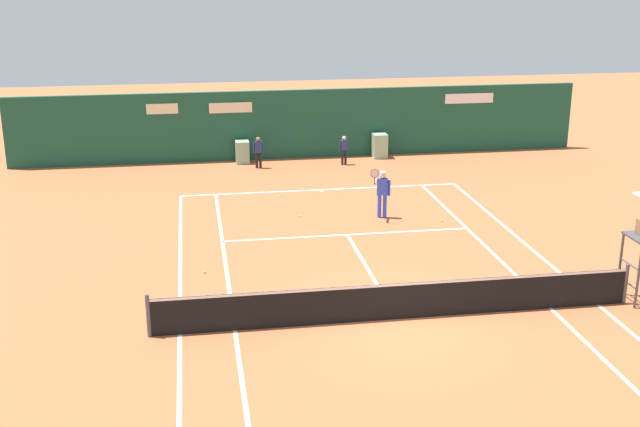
% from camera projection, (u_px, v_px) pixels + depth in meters
% --- Properties ---
extents(ground_plane, '(80.00, 80.00, 0.01)m').
position_uv_depth(ground_plane, '(392.00, 309.00, 20.46)').
color(ground_plane, '#BC6038').
extents(tennis_net, '(12.10, 0.10, 1.07)m').
position_uv_depth(tennis_net, '(398.00, 300.00, 19.77)').
color(tennis_net, '#4C4C51').
rests_on(tennis_net, ground_plane).
extents(sponsor_back_wall, '(25.00, 1.02, 3.01)m').
position_uv_depth(sponsor_back_wall, '(302.00, 125.00, 35.44)').
color(sponsor_back_wall, '#194C38').
rests_on(sponsor_back_wall, ground_plane).
extents(player_on_baseline, '(0.79, 0.67, 1.85)m').
position_uv_depth(player_on_baseline, '(382.00, 190.00, 27.33)').
color(player_on_baseline, blue).
rests_on(player_on_baseline, ground_plane).
extents(ball_kid_centre_post, '(0.42, 0.19, 1.25)m').
position_uv_depth(ball_kid_centre_post, '(344.00, 148.00, 34.45)').
color(ball_kid_centre_post, black).
rests_on(ball_kid_centre_post, ground_plane).
extents(ball_kid_left_post, '(0.45, 0.19, 1.33)m').
position_uv_depth(ball_kid_left_post, '(258.00, 150.00, 33.88)').
color(ball_kid_left_post, black).
rests_on(ball_kid_left_post, ground_plane).
extents(tennis_ball_near_service_line, '(0.07, 0.07, 0.07)m').
position_uv_depth(tennis_ball_near_service_line, '(442.00, 221.00, 27.22)').
color(tennis_ball_near_service_line, '#CCE033').
rests_on(tennis_ball_near_service_line, ground_plane).
extents(tennis_ball_mid_court, '(0.07, 0.07, 0.07)m').
position_uv_depth(tennis_ball_mid_court, '(299.00, 216.00, 27.71)').
color(tennis_ball_mid_court, '#CCE033').
rests_on(tennis_ball_mid_court, ground_plane).
extents(tennis_ball_by_sideline, '(0.07, 0.07, 0.07)m').
position_uv_depth(tennis_ball_by_sideline, '(205.00, 272.00, 22.79)').
color(tennis_ball_by_sideline, '#CCE033').
rests_on(tennis_ball_by_sideline, ground_plane).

